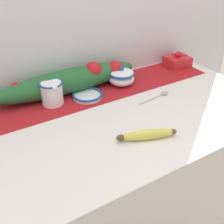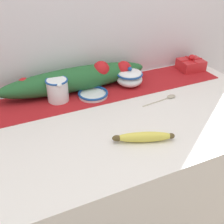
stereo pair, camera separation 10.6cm
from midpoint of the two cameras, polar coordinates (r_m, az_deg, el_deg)
The scene contains 10 objects.
countertop at distance 1.39m, azimuth 0.34°, elevation -17.10°, with size 1.53×0.71×0.87m, color silver.
back_wall at distance 1.29m, azimuth -7.02°, elevation 18.91°, with size 2.33×0.04×2.40m, color silver.
table_runner at distance 1.28m, azimuth -3.96°, elevation 3.27°, with size 1.41×0.23×0.00m, color #A8191E.
cream_pitcher at distance 1.23m, azimuth -8.61°, elevation 4.57°, with size 0.10×0.11×0.10m.
sugar_bowl at distance 1.36m, azimuth 5.86°, elevation 6.93°, with size 0.13×0.13×0.10m.
small_dish at distance 1.27m, azimuth -1.48°, elevation 3.60°, with size 0.14×0.14×0.02m.
banana at distance 1.00m, azimuth 9.58°, elevation -5.13°, with size 0.21×0.11×0.04m.
spoon at distance 1.30m, azimuth 13.89°, elevation 2.88°, with size 0.18×0.04×0.01m.
gift_box at distance 1.61m, azimuth 17.59°, elevation 9.19°, with size 0.14×0.12×0.08m.
poinsettia_garland at distance 1.30m, azimuth -4.67°, elevation 6.75°, with size 0.71×0.12×0.13m.
Camera 2 is at (-0.34, -0.85, 1.49)m, focal length 45.00 mm.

